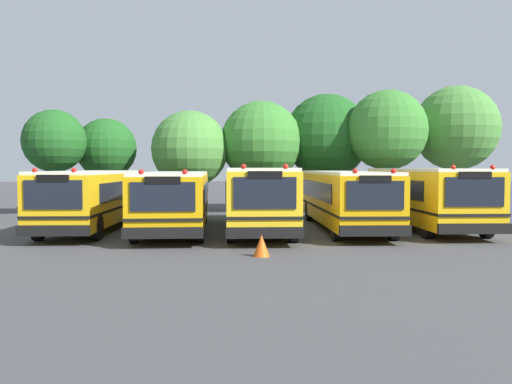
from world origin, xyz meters
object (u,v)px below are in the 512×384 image
at_px(school_bus_2, 257,196).
at_px(school_bus_3, 344,197).
at_px(school_bus_4, 424,195).
at_px(tree_3, 262,141).
at_px(tree_6, 458,127).
at_px(tree_1, 106,147).
at_px(school_bus_0, 91,198).
at_px(tree_5, 387,129).
at_px(tree_2, 190,150).
at_px(traffic_cone, 261,246).
at_px(tree_4, 326,137).
at_px(tree_0, 54,140).
at_px(school_bus_1, 175,198).

xyz_separation_m(school_bus_2, school_bus_3, (3.79, 0.36, -0.08)).
distance_m(school_bus_2, school_bus_3, 3.80).
distance_m(school_bus_3, school_bus_4, 3.53).
height_order(tree_3, tree_6, tree_6).
xyz_separation_m(tree_1, tree_3, (9.31, -0.94, 0.33)).
bearing_deg(tree_3, school_bus_0, -131.32).
bearing_deg(tree_5, tree_2, 174.17).
bearing_deg(school_bus_2, tree_1, -49.42).
height_order(tree_3, traffic_cone, tree_3).
bearing_deg(tree_3, tree_4, 12.06).
distance_m(tree_2, tree_6, 16.01).
height_order(school_bus_2, tree_4, tree_4).
height_order(school_bus_2, tree_0, tree_0).
relative_size(school_bus_2, tree_5, 1.51).
distance_m(school_bus_2, tree_3, 9.53).
bearing_deg(school_bus_4, tree_1, -30.76).
distance_m(school_bus_2, traffic_cone, 6.74).
height_order(school_bus_3, school_bus_4, school_bus_4).
distance_m(tree_2, tree_4, 8.29).
relative_size(school_bus_1, tree_1, 1.83).
relative_size(tree_1, tree_4, 0.78).
bearing_deg(tree_0, school_bus_2, -35.76).
xyz_separation_m(school_bus_4, tree_6, (5.28, 8.56, 3.61)).
xyz_separation_m(school_bus_2, tree_4, (4.83, 9.95, 3.02)).
bearing_deg(tree_5, school_bus_2, -135.68).
distance_m(tree_1, tree_4, 13.32).
distance_m(school_bus_1, traffic_cone, 7.34).
xyz_separation_m(school_bus_1, tree_3, (4.24, 9.19, 2.82)).
relative_size(school_bus_0, tree_4, 1.30).
distance_m(school_bus_2, tree_4, 11.46).
relative_size(school_bus_0, tree_2, 1.56).
bearing_deg(school_bus_0, tree_3, -130.04).
height_order(tree_0, tree_4, tree_4).
height_order(tree_4, tree_6, tree_6).
bearing_deg(tree_3, tree_2, -177.11).
distance_m(school_bus_0, tree_2, 9.62).
xyz_separation_m(school_bus_0, tree_5, (14.85, 7.48, 3.47)).
bearing_deg(tree_4, tree_5, -35.65).
relative_size(school_bus_2, tree_2, 1.79).
relative_size(school_bus_0, school_bus_1, 0.91).
distance_m(school_bus_0, school_bus_1, 3.55).
xyz_separation_m(school_bus_1, tree_1, (-5.07, 10.13, 2.49)).
height_order(tree_2, tree_5, tree_5).
distance_m(school_bus_4, tree_3, 11.22).
height_order(school_bus_2, tree_6, tree_6).
bearing_deg(school_bus_2, school_bus_3, -174.22).
bearing_deg(school_bus_0, tree_2, -111.24).
bearing_deg(traffic_cone, tree_0, 126.16).
relative_size(school_bus_3, school_bus_4, 1.08).
xyz_separation_m(school_bus_1, tree_0, (-7.36, 7.86, 2.80)).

